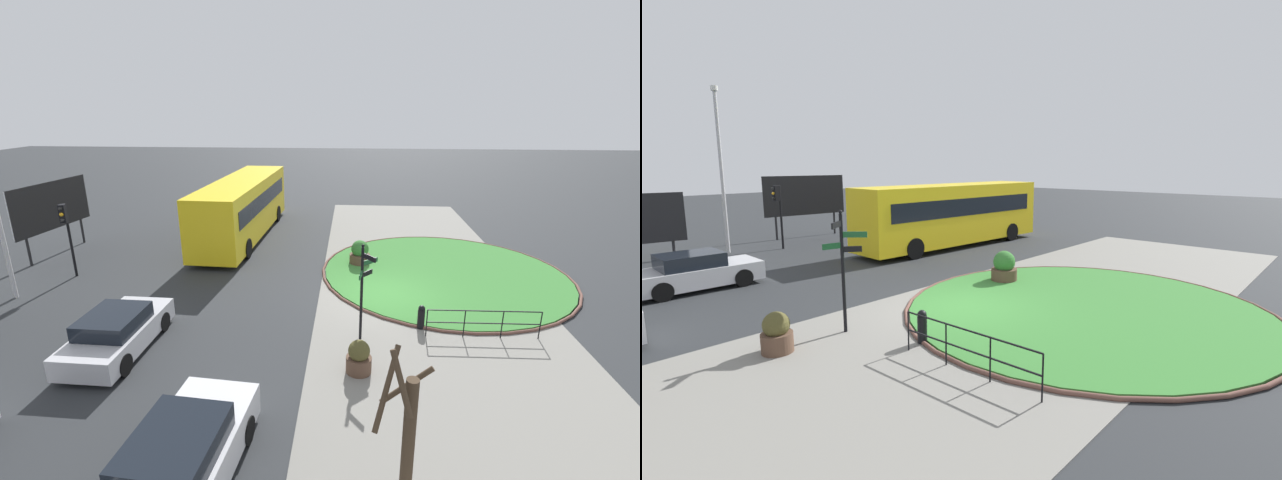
{
  "view_description": "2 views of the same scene",
  "coord_description": "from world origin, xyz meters",
  "views": [
    {
      "loc": [
        -15.83,
        1.38,
        7.29
      ],
      "look_at": [
        0.44,
        2.57,
        2.13
      ],
      "focal_mm": 24.19,
      "sensor_mm": 36.0,
      "label": 1
    },
    {
      "loc": [
        -9.71,
        -8.85,
        4.41
      ],
      "look_at": [
        2.68,
        2.34,
        1.54
      ],
      "focal_mm": 25.21,
      "sensor_mm": 36.0,
      "label": 2
    }
  ],
  "objects": [
    {
      "name": "ground",
      "position": [
        0.0,
        0.0,
        0.0
      ],
      "size": [
        120.0,
        120.0,
        0.0
      ],
      "primitive_type": "plane",
      "color": "#282B2D"
    },
    {
      "name": "grass_kerb_ring",
      "position": [
        2.51,
        -2.82,
        0.06
      ],
      "size": [
        10.89,
        10.89,
        0.11
      ],
      "primitive_type": "torus",
      "color": "brown",
      "rests_on": "ground"
    },
    {
      "name": "bus_yellow",
      "position": [
        7.59,
        7.47,
        1.77
      ],
      "size": [
        11.33,
        2.96,
        3.29
      ],
      "rotation": [
        0.0,
        0.0,
        -0.04
      ],
      "color": "yellow",
      "rests_on": "ground"
    },
    {
      "name": "signpost_directional",
      "position": [
        -3.4,
        0.94,
        1.91
      ],
      "size": [
        0.97,
        0.6,
        3.24
      ],
      "color": "black",
      "rests_on": "ground"
    },
    {
      "name": "sidewalk_paving",
      "position": [
        0.0,
        -1.72,
        0.01
      ],
      "size": [
        32.0,
        8.56,
        0.02
      ],
      "primitive_type": "cube",
      "color": "gray",
      "rests_on": "ground"
    },
    {
      "name": "billboard_right",
      "position": [
        3.98,
        16.19,
        2.45
      ],
      "size": [
        4.89,
        0.65,
        3.67
      ],
      "rotation": [
        0.0,
        0.0,
        -0.1
      ],
      "color": "black",
      "rests_on": "ground"
    },
    {
      "name": "planter_near_signpost",
      "position": [
        3.45,
        0.91,
        0.54
      ],
      "size": [
        0.97,
        0.97,
        1.2
      ],
      "color": "brown",
      "rests_on": "ground"
    },
    {
      "name": "street_tree_bare",
      "position": [
        -9.59,
        0.33,
        1.71
      ],
      "size": [
        1.1,
        1.13,
        3.47
      ],
      "color": "#423323",
      "rests_on": "ground"
    },
    {
      "name": "bollard_foreground",
      "position": [
        -2.55,
        -1.07,
        0.44
      ],
      "size": [
        0.24,
        0.24,
        0.86
      ],
      "color": "black",
      "rests_on": "ground"
    },
    {
      "name": "car_trailing",
      "position": [
        -9.42,
        4.53,
        0.69
      ],
      "size": [
        4.61,
        2.15,
        1.48
      ],
      "rotation": [
        0.0,
        0.0,
        -0.08
      ],
      "color": "silver",
      "rests_on": "ground"
    },
    {
      "name": "grass_island",
      "position": [
        2.51,
        -2.82,
        0.05
      ],
      "size": [
        10.58,
        10.58,
        0.1
      ],
      "primitive_type": "cylinder",
      "color": "#387A33",
      "rests_on": "ground"
    },
    {
      "name": "railing_grass_edge",
      "position": [
        -3.03,
        -2.97,
        0.64
      ],
      "size": [
        0.14,
        3.65,
        0.99
      ],
      "rotation": [
        0.0,
        0.0,
        4.74
      ],
      "color": "black",
      "rests_on": "ground"
    },
    {
      "name": "planter_kerbside",
      "position": [
        -5.21,
        1.06,
        0.46
      ],
      "size": [
        0.73,
        0.73,
        1.0
      ],
      "color": "brown",
      "rests_on": "ground"
    },
    {
      "name": "car_near_lane",
      "position": [
        -4.59,
        8.43,
        0.62
      ],
      "size": [
        4.12,
        1.92,
        1.31
      ],
      "rotation": [
        0.0,
        0.0,
        -0.02
      ],
      "color": "#B7B7BC",
      "rests_on": "ground"
    },
    {
      "name": "traffic_light_near",
      "position": [
        0.96,
        13.44,
        2.42
      ],
      "size": [
        0.49,
        0.3,
        3.29
      ],
      "rotation": [
        0.0,
        0.0,
        3.31
      ],
      "color": "black",
      "rests_on": "ground"
    }
  ]
}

